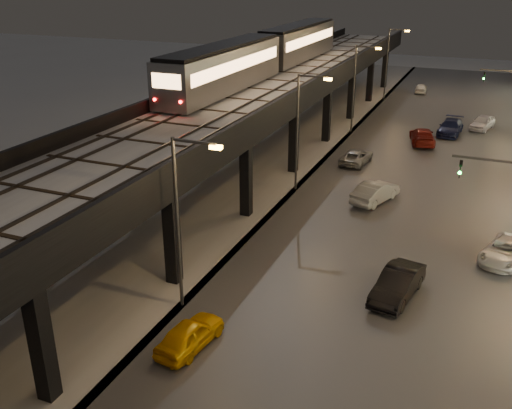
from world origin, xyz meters
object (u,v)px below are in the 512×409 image
(car_mid_silver, at_px, (356,157))
(car_onc_red, at_px, (482,123))
(car_near_white, at_px, (375,193))
(subway_train, at_px, (267,52))
(car_taxi, at_px, (190,335))
(car_onc_white, at_px, (450,128))
(car_far_white, at_px, (421,89))
(car_mid_dark, at_px, (422,137))
(car_onc_dark, at_px, (506,252))
(car_onc_silver, at_px, (397,285))

(car_mid_silver, relative_size, car_onc_red, 1.03)
(car_near_white, bearing_deg, subway_train, -25.57)
(car_taxi, bearing_deg, car_onc_white, -93.15)
(car_far_white, bearing_deg, car_taxi, 84.24)
(car_mid_dark, distance_m, car_onc_dark, 24.38)
(car_near_white, height_order, car_onc_silver, car_onc_silver)
(subway_train, bearing_deg, car_far_white, 67.54)
(car_mid_dark, height_order, car_onc_dark, car_mid_dark)
(subway_train, distance_m, car_mid_dark, 17.39)
(car_taxi, bearing_deg, car_near_white, -94.36)
(subway_train, bearing_deg, car_onc_silver, -55.87)
(car_onc_silver, distance_m, car_onc_dark, 8.34)
(car_near_white, relative_size, car_onc_dark, 1.01)
(car_mid_dark, relative_size, car_far_white, 1.41)
(car_far_white, bearing_deg, car_onc_silver, 92.31)
(car_taxi, bearing_deg, car_onc_dark, -125.34)
(subway_train, bearing_deg, car_onc_red, 28.85)
(car_taxi, relative_size, car_onc_dark, 0.85)
(car_taxi, relative_size, car_mid_dark, 0.74)
(car_onc_white, distance_m, car_onc_red, 4.57)
(car_near_white, bearing_deg, car_onc_dark, 163.61)
(car_mid_silver, height_order, car_far_white, car_far_white)
(subway_train, xyz_separation_m, car_near_white, (14.08, -13.59, -7.69))
(car_mid_dark, bearing_deg, car_onc_white, -128.83)
(car_taxi, height_order, car_far_white, car_taxi)
(car_taxi, bearing_deg, car_mid_silver, -84.53)
(car_far_white, distance_m, car_onc_silver, 55.19)
(subway_train, xyz_separation_m, car_onc_red, (20.48, 11.28, -7.73))
(car_onc_silver, bearing_deg, car_mid_silver, 118.54)
(car_near_white, height_order, car_onc_white, car_near_white)
(car_onc_dark, distance_m, car_onc_red, 31.25)
(car_onc_dark, relative_size, car_onc_red, 1.08)
(subway_train, bearing_deg, car_mid_silver, -26.35)
(car_near_white, distance_m, car_onc_dark, 10.98)
(subway_train, height_order, car_mid_dark, subway_train)
(car_mid_silver, distance_m, car_onc_white, 14.79)
(car_onc_silver, distance_m, car_onc_red, 37.74)
(car_onc_red, bearing_deg, car_mid_dark, -107.91)
(car_near_white, height_order, car_onc_dark, car_near_white)
(car_onc_white, bearing_deg, car_onc_silver, -85.43)
(car_near_white, distance_m, car_mid_silver, 8.95)
(car_far_white, bearing_deg, car_mid_silver, 84.15)
(car_onc_silver, distance_m, car_onc_white, 34.20)
(car_mid_silver, relative_size, car_onc_silver, 0.95)
(car_onc_dark, xyz_separation_m, car_onc_white, (-5.60, 27.69, 0.12))
(car_near_white, relative_size, car_mid_silver, 1.05)
(car_onc_white, bearing_deg, car_mid_dark, -111.91)
(car_mid_silver, bearing_deg, car_near_white, 116.31)
(subway_train, xyz_separation_m, car_far_white, (11.77, 28.48, -7.82))
(car_mid_dark, bearing_deg, car_onc_red, -135.96)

